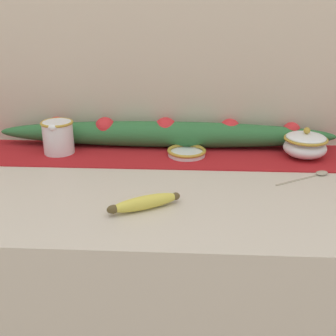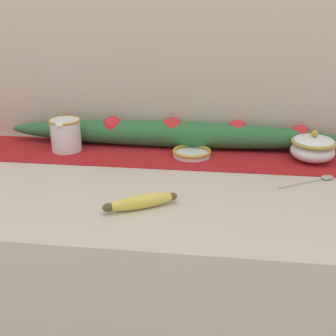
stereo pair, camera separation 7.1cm
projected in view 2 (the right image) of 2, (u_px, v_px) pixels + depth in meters
name	position (u px, v px, depth m)	size (l,w,h in m)	color
countertop	(161.00, 319.00, 1.28)	(1.56, 0.66, 0.91)	beige
back_wall	(175.00, 54.00, 1.33)	(2.36, 0.04, 2.40)	beige
table_runner	(169.00, 155.00, 1.30)	(1.43, 0.23, 0.00)	#A8191E
cream_pitcher	(66.00, 134.00, 1.32)	(0.10, 0.12, 0.10)	white
sugar_bowl	(313.00, 148.00, 1.23)	(0.13, 0.13, 0.09)	white
small_dish	(192.00, 153.00, 1.28)	(0.12, 0.12, 0.02)	white
banana	(141.00, 202.00, 0.97)	(0.17, 0.11, 0.03)	#DBCC4C
spoon	(323.00, 178.00, 1.12)	(0.16, 0.11, 0.01)	#A89E89
poinsettia_garland	(173.00, 133.00, 1.35)	(1.08, 0.09, 0.10)	#2D6B38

